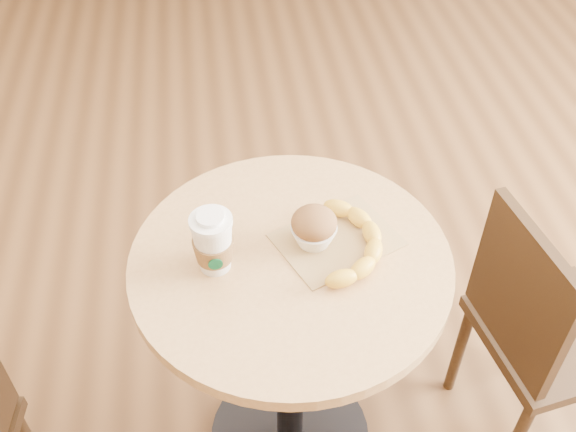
{
  "coord_description": "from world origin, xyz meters",
  "views": [
    {
      "loc": [
        -0.19,
        -0.88,
        1.77
      ],
      "look_at": [
        -0.06,
        0.08,
        0.83
      ],
      "focal_mm": 42.0,
      "sensor_mm": 36.0,
      "label": 1
    }
  ],
  "objects_px": {
    "chair_right": "(539,330)",
    "muffin": "(314,227)",
    "coffee_cup": "(213,244)",
    "cafe_table": "(290,326)",
    "banana": "(353,240)"
  },
  "relations": [
    {
      "from": "coffee_cup",
      "to": "banana",
      "type": "bearing_deg",
      "value": 0.74
    },
    {
      "from": "cafe_table",
      "to": "coffee_cup",
      "type": "height_order",
      "value": "coffee_cup"
    },
    {
      "from": "banana",
      "to": "coffee_cup",
      "type": "bearing_deg",
      "value": -163.27
    },
    {
      "from": "cafe_table",
      "to": "banana",
      "type": "relative_size",
      "value": 2.82
    },
    {
      "from": "muffin",
      "to": "coffee_cup",
      "type": "bearing_deg",
      "value": -169.95
    },
    {
      "from": "coffee_cup",
      "to": "chair_right",
      "type": "bearing_deg",
      "value": -3.86
    },
    {
      "from": "cafe_table",
      "to": "coffee_cup",
      "type": "distance_m",
      "value": 0.33
    },
    {
      "from": "coffee_cup",
      "to": "muffin",
      "type": "height_order",
      "value": "coffee_cup"
    },
    {
      "from": "cafe_table",
      "to": "banana",
      "type": "xyz_separation_m",
      "value": [
        0.13,
        0.01,
        0.25
      ]
    },
    {
      "from": "chair_right",
      "to": "muffin",
      "type": "xyz_separation_m",
      "value": [
        -0.56,
        0.06,
        0.37
      ]
    },
    {
      "from": "chair_right",
      "to": "banana",
      "type": "relative_size",
      "value": 2.94
    },
    {
      "from": "muffin",
      "to": "banana",
      "type": "height_order",
      "value": "muffin"
    },
    {
      "from": "muffin",
      "to": "cafe_table",
      "type": "bearing_deg",
      "value": -146.4
    },
    {
      "from": "cafe_table",
      "to": "muffin",
      "type": "distance_m",
      "value": 0.28
    },
    {
      "from": "cafe_table",
      "to": "coffee_cup",
      "type": "relative_size",
      "value": 5.34
    }
  ]
}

